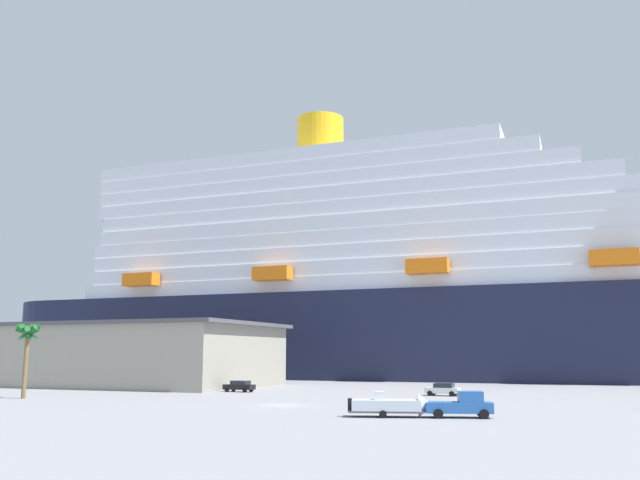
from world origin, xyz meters
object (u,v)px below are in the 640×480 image
object	(u,v)px
pickup_truck	(462,405)
parked_car_black_coupe	(239,386)
cruise_ship	(425,286)
palm_tree	(27,338)
parked_car_white_van	(443,389)
small_boat_on_trailer	(395,406)

from	to	relation	value
pickup_truck	parked_car_black_coupe	bearing A→B (deg)	138.19
cruise_ship	palm_tree	world-z (taller)	cruise_ship
parked_car_black_coupe	pickup_truck	bearing A→B (deg)	-41.81
parked_car_black_coupe	cruise_ship	bearing A→B (deg)	70.59
palm_tree	cruise_ship	bearing A→B (deg)	62.80
palm_tree	parked_car_black_coupe	xyz separation A→B (m)	(19.30, 20.54, -6.43)
cruise_ship	pickup_truck	world-z (taller)	cruise_ship
pickup_truck	palm_tree	world-z (taller)	palm_tree
cruise_ship	parked_car_white_van	xyz separation A→B (m)	(9.55, -54.61, -18.69)
pickup_truck	palm_tree	xyz separation A→B (m)	(-52.85, 9.47, 6.22)
cruise_ship	palm_tree	bearing A→B (deg)	-117.20
small_boat_on_trailer	parked_car_black_coupe	bearing A→B (deg)	132.07
parked_car_white_van	parked_car_black_coupe	distance (m)	28.59
pickup_truck	parked_car_white_van	world-z (taller)	pickup_truck
cruise_ship	parked_car_white_van	bearing A→B (deg)	-80.08
small_boat_on_trailer	pickup_truck	bearing A→B (deg)	11.02
small_boat_on_trailer	parked_car_black_coupe	size ratio (longest dim) A/B	1.79
pickup_truck	small_boat_on_trailer	bearing A→B (deg)	-168.98
cruise_ship	parked_car_white_van	world-z (taller)	cruise_ship
cruise_ship	parked_car_black_coupe	xyz separation A→B (m)	(-19.04, -54.05, -18.69)
cruise_ship	parked_car_white_van	distance (m)	58.51
cruise_ship	palm_tree	distance (m)	84.75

